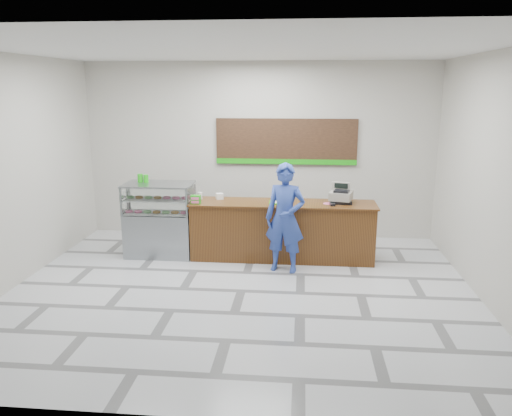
# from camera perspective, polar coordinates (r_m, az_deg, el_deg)

# --- Properties ---
(floor) EXTENTS (7.00, 7.00, 0.00)m
(floor) POSITION_cam_1_polar(r_m,az_deg,el_deg) (7.65, -1.71, -9.45)
(floor) COLOR silver
(floor) RESTS_ON ground
(back_wall) EXTENTS (7.00, 0.00, 7.00)m
(back_wall) POSITION_cam_1_polar(r_m,az_deg,el_deg) (10.10, 0.32, 6.54)
(back_wall) COLOR beige
(back_wall) RESTS_ON floor
(ceiling) EXTENTS (7.00, 7.00, 0.00)m
(ceiling) POSITION_cam_1_polar(r_m,az_deg,el_deg) (7.05, -1.92, 17.71)
(ceiling) COLOR silver
(ceiling) RESTS_ON back_wall
(sales_counter) EXTENTS (3.26, 0.76, 1.03)m
(sales_counter) POSITION_cam_1_polar(r_m,az_deg,el_deg) (8.89, 3.02, -2.59)
(sales_counter) COLOR brown
(sales_counter) RESTS_ON floor
(display_case) EXTENTS (1.22, 0.72, 1.33)m
(display_case) POSITION_cam_1_polar(r_m,az_deg,el_deg) (9.20, -10.92, -1.23)
(display_case) COLOR gray
(display_case) RESTS_ON floor
(menu_board) EXTENTS (2.80, 0.06, 0.90)m
(menu_board) POSITION_cam_1_polar(r_m,az_deg,el_deg) (10.00, 3.46, 7.50)
(menu_board) COLOR black
(menu_board) RESTS_ON back_wall
(cash_register) EXTENTS (0.45, 0.46, 0.34)m
(cash_register) POSITION_cam_1_polar(r_m,az_deg,el_deg) (8.84, 9.69, 1.44)
(cash_register) COLOR black
(cash_register) RESTS_ON sales_counter
(card_terminal) EXTENTS (0.10, 0.17, 0.04)m
(card_terminal) POSITION_cam_1_polar(r_m,az_deg,el_deg) (8.63, 8.73, 0.43)
(card_terminal) COLOR black
(card_terminal) RESTS_ON sales_counter
(serving_tray) EXTENTS (0.38, 0.28, 0.02)m
(serving_tray) POSITION_cam_1_polar(r_m,az_deg,el_deg) (8.72, 2.80, 0.64)
(serving_tray) COLOR #35CC00
(serving_tray) RESTS_ON sales_counter
(napkin_box) EXTENTS (0.16, 0.16, 0.11)m
(napkin_box) POSITION_cam_1_polar(r_m,az_deg,el_deg) (9.03, -4.19, 1.36)
(napkin_box) COLOR white
(napkin_box) RESTS_ON sales_counter
(straw_cup) EXTENTS (0.08, 0.08, 0.12)m
(straw_cup) POSITION_cam_1_polar(r_m,az_deg,el_deg) (9.07, -6.42, 1.41)
(straw_cup) COLOR silver
(straw_cup) RESTS_ON sales_counter
(promo_box) EXTENTS (0.17, 0.11, 0.15)m
(promo_box) POSITION_cam_1_polar(r_m,az_deg,el_deg) (8.71, -6.91, 0.97)
(promo_box) COLOR #19A811
(promo_box) RESTS_ON sales_counter
(donut_decal) EXTENTS (0.17, 0.17, 0.00)m
(donut_decal) POSITION_cam_1_polar(r_m,az_deg,el_deg) (8.75, 8.22, 0.51)
(donut_decal) COLOR pink
(donut_decal) RESTS_ON sales_counter
(green_cup_left) EXTENTS (0.10, 0.10, 0.15)m
(green_cup_left) POSITION_cam_1_polar(r_m,az_deg,el_deg) (9.25, -13.09, 3.36)
(green_cup_left) COLOR #19A811
(green_cup_left) RESTS_ON display_case
(green_cup_right) EXTENTS (0.09, 0.09, 0.14)m
(green_cup_right) POSITION_cam_1_polar(r_m,az_deg,el_deg) (9.20, -12.47, 3.31)
(green_cup_right) COLOR #19A811
(green_cup_right) RESTS_ON display_case
(customer) EXTENTS (0.74, 0.56, 1.81)m
(customer) POSITION_cam_1_polar(r_m,az_deg,el_deg) (8.20, 3.34, -1.16)
(customer) COLOR #2A429B
(customer) RESTS_ON floor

